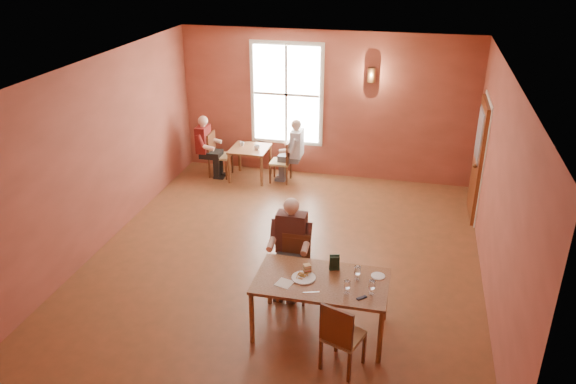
% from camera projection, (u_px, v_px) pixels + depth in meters
% --- Properties ---
extents(ground, '(6.00, 7.00, 0.01)m').
position_uv_depth(ground, '(285.00, 257.00, 8.91)').
color(ground, brown).
rests_on(ground, ground).
extents(wall_back, '(6.00, 0.04, 3.00)m').
position_uv_depth(wall_back, '(325.00, 106.00, 11.38)').
color(wall_back, brown).
rests_on(wall_back, ground).
extents(wall_front, '(6.00, 0.04, 3.00)m').
position_uv_depth(wall_front, '(196.00, 311.00, 5.19)').
color(wall_front, brown).
rests_on(wall_front, ground).
extents(wall_left, '(0.04, 7.00, 3.00)m').
position_uv_depth(wall_left, '(102.00, 153.00, 8.91)').
color(wall_left, brown).
rests_on(wall_left, ground).
extents(wall_right, '(0.04, 7.00, 3.00)m').
position_uv_depth(wall_right, '(498.00, 189.00, 7.66)').
color(wall_right, brown).
rests_on(wall_right, ground).
extents(ceiling, '(6.00, 7.00, 0.04)m').
position_uv_depth(ceiling, '(285.00, 68.00, 7.66)').
color(ceiling, white).
rests_on(ceiling, wall_back).
extents(window, '(1.36, 0.10, 1.96)m').
position_uv_depth(window, '(286.00, 94.00, 11.42)').
color(window, white).
rests_on(window, wall_back).
extents(door, '(0.12, 1.04, 2.10)m').
position_uv_depth(door, '(477.00, 160.00, 9.89)').
color(door, maroon).
rests_on(door, ground).
extents(wall_sconce, '(0.16, 0.16, 0.28)m').
position_uv_depth(wall_sconce, '(371.00, 75.00, 10.81)').
color(wall_sconce, brown).
rests_on(wall_sconce, wall_back).
extents(main_table, '(1.65, 0.93, 0.77)m').
position_uv_depth(main_table, '(321.00, 306.00, 7.10)').
color(main_table, brown).
rests_on(main_table, ground).
extents(chair_diner_main, '(0.40, 0.40, 0.91)m').
position_uv_depth(chair_diner_main, '(294.00, 269.00, 7.75)').
color(chair_diner_main, brown).
rests_on(chair_diner_main, ground).
extents(diner_main, '(0.54, 0.54, 1.36)m').
position_uv_depth(diner_main, '(293.00, 256.00, 7.63)').
color(diner_main, '#312018').
rests_on(diner_main, ground).
extents(chair_empty, '(0.53, 0.53, 0.93)m').
position_uv_depth(chair_empty, '(343.00, 334.00, 6.47)').
color(chair_empty, '#5F2A15').
rests_on(chair_empty, ground).
extents(plate_food, '(0.31, 0.31, 0.04)m').
position_uv_depth(plate_food, '(304.00, 277.00, 6.96)').
color(plate_food, white).
rests_on(plate_food, main_table).
extents(sandwich, '(0.12, 0.12, 0.11)m').
position_uv_depth(sandwich, '(307.00, 270.00, 7.06)').
color(sandwich, tan).
rests_on(sandwich, main_table).
extents(goblet_a, '(0.10, 0.10, 0.20)m').
position_uv_depth(goblet_a, '(357.00, 273.00, 6.91)').
color(goblet_a, white).
rests_on(goblet_a, main_table).
extents(goblet_b, '(0.10, 0.10, 0.20)m').
position_uv_depth(goblet_b, '(372.00, 287.00, 6.63)').
color(goblet_b, white).
rests_on(goblet_b, main_table).
extents(goblet_c, '(0.09, 0.09, 0.19)m').
position_uv_depth(goblet_c, '(347.00, 287.00, 6.64)').
color(goblet_c, white).
rests_on(goblet_c, main_table).
extents(menu_stand, '(0.14, 0.10, 0.21)m').
position_uv_depth(menu_stand, '(334.00, 263.00, 7.10)').
color(menu_stand, '#1C3521').
rests_on(menu_stand, main_table).
extents(knife, '(0.19, 0.08, 0.00)m').
position_uv_depth(knife, '(311.00, 292.00, 6.70)').
color(knife, white).
rests_on(knife, main_table).
extents(napkin, '(0.24, 0.24, 0.01)m').
position_uv_depth(napkin, '(284.00, 283.00, 6.87)').
color(napkin, white).
rests_on(napkin, main_table).
extents(side_plate, '(0.18, 0.18, 0.01)m').
position_uv_depth(side_plate, '(378.00, 276.00, 7.01)').
color(side_plate, silver).
rests_on(side_plate, main_table).
extents(sunglasses, '(0.12, 0.12, 0.02)m').
position_uv_depth(sunglasses, '(362.00, 298.00, 6.59)').
color(sunglasses, black).
rests_on(sunglasses, main_table).
extents(second_table, '(0.76, 0.76, 0.67)m').
position_uv_depth(second_table, '(250.00, 163.00, 11.66)').
color(second_table, brown).
rests_on(second_table, ground).
extents(chair_diner_white, '(0.39, 0.39, 0.88)m').
position_uv_depth(chair_diner_white, '(280.00, 161.00, 11.48)').
color(chair_diner_white, '#4E2816').
rests_on(chair_diner_white, ground).
extents(diner_white, '(0.51, 0.51, 1.28)m').
position_uv_depth(diner_white, '(282.00, 152.00, 11.39)').
color(diner_white, white).
rests_on(diner_white, ground).
extents(chair_diner_maroon, '(0.41, 0.41, 0.93)m').
position_uv_depth(chair_diner_maroon, '(220.00, 155.00, 11.74)').
color(chair_diner_maroon, '#402B16').
rests_on(chair_diner_maroon, ground).
extents(diner_maroon, '(0.51, 0.51, 1.27)m').
position_uv_depth(diner_maroon, '(219.00, 147.00, 11.68)').
color(diner_maroon, '#5A1B21').
rests_on(diner_maroon, ground).
extents(cup_a, '(0.13, 0.13, 0.09)m').
position_uv_depth(cup_a, '(257.00, 148.00, 11.41)').
color(cup_a, silver).
rests_on(cup_a, second_table).
extents(cup_b, '(0.09, 0.09, 0.08)m').
position_uv_depth(cup_b, '(242.00, 144.00, 11.62)').
color(cup_b, white).
rests_on(cup_b, second_table).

